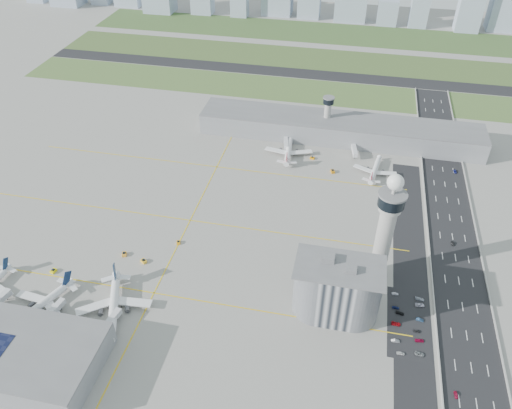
% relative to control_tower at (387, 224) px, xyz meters
% --- Properties ---
extents(ground, '(1000.00, 1000.00, 0.00)m').
position_rel_control_tower_xyz_m(ground, '(-72.00, -8.00, -35.04)').
color(ground, '#9E9B93').
extents(grass_strip_0, '(480.00, 50.00, 0.08)m').
position_rel_control_tower_xyz_m(grass_strip_0, '(-92.00, 217.00, -35.00)').
color(grass_strip_0, '#4A6C33').
rests_on(grass_strip_0, ground).
extents(grass_strip_1, '(480.00, 60.00, 0.08)m').
position_rel_control_tower_xyz_m(grass_strip_1, '(-92.00, 292.00, -35.00)').
color(grass_strip_1, '#435C2B').
rests_on(grass_strip_1, ground).
extents(grass_strip_2, '(480.00, 70.00, 0.08)m').
position_rel_control_tower_xyz_m(grass_strip_2, '(-92.00, 372.00, -35.00)').
color(grass_strip_2, '#395528').
rests_on(grass_strip_2, ground).
extents(runway, '(480.00, 22.00, 0.10)m').
position_rel_control_tower_xyz_m(runway, '(-92.00, 254.00, -34.98)').
color(runway, black).
rests_on(runway, ground).
extents(highway, '(28.00, 500.00, 0.10)m').
position_rel_control_tower_xyz_m(highway, '(43.00, -8.00, -34.99)').
color(highway, black).
rests_on(highway, ground).
extents(barrier_left, '(0.60, 500.00, 1.20)m').
position_rel_control_tower_xyz_m(barrier_left, '(29.00, -8.00, -34.44)').
color(barrier_left, '#9E9E99').
rests_on(barrier_left, ground).
extents(barrier_right, '(0.60, 500.00, 1.20)m').
position_rel_control_tower_xyz_m(barrier_right, '(57.00, -8.00, -34.44)').
color(barrier_right, '#9E9E99').
rests_on(barrier_right, ground).
extents(landside_road, '(18.00, 260.00, 0.08)m').
position_rel_control_tower_xyz_m(landside_road, '(18.00, -18.00, -35.00)').
color(landside_road, black).
rests_on(landside_road, ground).
extents(parking_lot, '(20.00, 44.00, 0.10)m').
position_rel_control_tower_xyz_m(parking_lot, '(16.00, -30.00, -34.99)').
color(parking_lot, black).
rests_on(parking_lot, ground).
extents(taxiway_line_h_0, '(260.00, 0.60, 0.01)m').
position_rel_control_tower_xyz_m(taxiway_line_h_0, '(-112.00, -38.00, -35.04)').
color(taxiway_line_h_0, yellow).
rests_on(taxiway_line_h_0, ground).
extents(taxiway_line_h_1, '(260.00, 0.60, 0.01)m').
position_rel_control_tower_xyz_m(taxiway_line_h_1, '(-112.00, 22.00, -35.04)').
color(taxiway_line_h_1, yellow).
rests_on(taxiway_line_h_1, ground).
extents(taxiway_line_h_2, '(260.00, 0.60, 0.01)m').
position_rel_control_tower_xyz_m(taxiway_line_h_2, '(-112.00, 82.00, -35.04)').
color(taxiway_line_h_2, yellow).
rests_on(taxiway_line_h_2, ground).
extents(taxiway_line_v, '(0.60, 260.00, 0.01)m').
position_rel_control_tower_xyz_m(taxiway_line_v, '(-112.00, 22.00, -35.04)').
color(taxiway_line_v, yellow).
rests_on(taxiway_line_v, ground).
extents(control_tower, '(14.00, 14.00, 64.50)m').
position_rel_control_tower_xyz_m(control_tower, '(0.00, 0.00, 0.00)').
color(control_tower, '#ADAAA5').
rests_on(control_tower, ground).
extents(secondary_tower, '(8.60, 8.60, 31.90)m').
position_rel_control_tower_xyz_m(secondary_tower, '(-42.00, 142.00, -16.24)').
color(secondary_tower, '#ADAAA5').
rests_on(secondary_tower, ground).
extents(admin_building, '(42.00, 24.00, 33.50)m').
position_rel_control_tower_xyz_m(admin_building, '(-20.01, -30.00, -19.74)').
color(admin_building, '#B2B2B7').
rests_on(admin_building, ground).
extents(terminal_pier, '(210.00, 32.00, 15.80)m').
position_rel_control_tower_xyz_m(terminal_pier, '(-32.00, 140.00, -27.14)').
color(terminal_pier, gray).
rests_on(terminal_pier, ground).
extents(near_terminal, '(84.00, 42.00, 13.00)m').
position_rel_control_tower_xyz_m(near_terminal, '(-160.07, -90.02, -28.62)').
color(near_terminal, gray).
rests_on(near_terminal, ground).
extents(airplane_near_b, '(47.18, 50.47, 11.32)m').
position_rel_control_tower_xyz_m(airplane_near_b, '(-162.73, -60.42, -29.38)').
color(airplane_near_b, white).
rests_on(airplane_near_b, ground).
extents(airplane_near_c, '(51.20, 55.03, 12.44)m').
position_rel_control_tower_xyz_m(airplane_near_c, '(-126.70, -53.24, -28.82)').
color(airplane_near_c, white).
rests_on(airplane_near_c, ground).
extents(airplane_far_a, '(38.02, 43.66, 11.48)m').
position_rel_control_tower_xyz_m(airplane_far_a, '(-65.61, 110.28, -29.30)').
color(airplane_far_a, white).
rests_on(airplane_far_a, ground).
extents(airplane_far_b, '(35.24, 39.70, 9.95)m').
position_rel_control_tower_xyz_m(airplane_far_b, '(-3.41, 98.08, -30.07)').
color(airplane_far_b, white).
rests_on(airplane_far_b, ground).
extents(jet_bridge_near_1, '(5.39, 14.31, 5.70)m').
position_rel_control_tower_xyz_m(jet_bridge_near_1, '(-155.00, -69.00, -32.19)').
color(jet_bridge_near_1, silver).
rests_on(jet_bridge_near_1, ground).
extents(jet_bridge_near_2, '(5.39, 14.31, 5.70)m').
position_rel_control_tower_xyz_m(jet_bridge_near_2, '(-125.00, -69.00, -32.19)').
color(jet_bridge_near_2, silver).
rests_on(jet_bridge_near_2, ground).
extents(jet_bridge_far_0, '(5.39, 14.31, 5.70)m').
position_rel_control_tower_xyz_m(jet_bridge_far_0, '(-70.00, 124.00, -32.19)').
color(jet_bridge_far_0, silver).
rests_on(jet_bridge_far_0, ground).
extents(jet_bridge_far_1, '(5.39, 14.31, 5.70)m').
position_rel_control_tower_xyz_m(jet_bridge_far_1, '(-20.00, 124.00, -32.19)').
color(jet_bridge_far_1, silver).
rests_on(jet_bridge_far_1, ground).
extents(tug_0, '(2.87, 3.67, 1.91)m').
position_rel_control_tower_xyz_m(tug_0, '(-170.54, -35.14, -34.09)').
color(tug_0, '#FDE808').
rests_on(tug_0, ground).
extents(tug_1, '(4.04, 3.78, 1.93)m').
position_rel_control_tower_xyz_m(tug_1, '(-125.80, -17.86, -34.07)').
color(tug_1, yellow).
rests_on(tug_1, ground).
extents(tug_2, '(3.30, 3.97, 1.97)m').
position_rel_control_tower_xyz_m(tug_2, '(-138.55, -14.92, -34.05)').
color(tug_2, '#FAA42A').
rests_on(tug_2, ground).
extents(tug_3, '(2.66, 3.23, 1.62)m').
position_rel_control_tower_xyz_m(tug_3, '(-112.13, 0.82, -34.23)').
color(tug_3, '#F7A40E').
rests_on(tug_3, ground).
extents(tug_4, '(3.30, 2.59, 1.71)m').
position_rel_control_tower_xyz_m(tug_4, '(-47.73, 106.47, -34.18)').
color(tug_4, '#FE9702').
rests_on(tug_4, ground).
extents(tug_5, '(3.48, 4.15, 2.06)m').
position_rel_control_tower_xyz_m(tug_5, '(-31.84, 92.17, -34.01)').
color(tug_5, orange).
rests_on(tug_5, ground).
extents(car_lot_0, '(3.70, 1.65, 1.23)m').
position_rel_control_tower_xyz_m(car_lot_0, '(12.07, -49.21, -34.42)').
color(car_lot_0, silver).
rests_on(car_lot_0, ground).
extents(car_lot_1, '(3.90, 1.73, 1.24)m').
position_rel_control_tower_xyz_m(car_lot_1, '(9.85, -42.67, -34.42)').
color(car_lot_1, '#A3A4AA').
rests_on(car_lot_1, ground).
extents(car_lot_2, '(4.59, 2.27, 1.25)m').
position_rel_control_tower_xyz_m(car_lot_2, '(10.12, -32.49, -34.41)').
color(car_lot_2, '#AC0C15').
rests_on(car_lot_2, ground).
extents(car_lot_3, '(4.29, 2.32, 1.18)m').
position_rel_control_tower_xyz_m(car_lot_3, '(12.03, -25.27, -34.45)').
color(car_lot_3, black).
rests_on(car_lot_3, ground).
extents(car_lot_4, '(3.53, 1.46, 1.20)m').
position_rel_control_tower_xyz_m(car_lot_4, '(10.02, -22.16, -34.44)').
color(car_lot_4, '#101C53').
rests_on(car_lot_4, ground).
extents(car_lot_5, '(3.42, 1.46, 1.10)m').
position_rel_control_tower_xyz_m(car_lot_5, '(9.81, -12.86, -34.49)').
color(car_lot_5, '#B8B7C6').
rests_on(car_lot_5, ground).
extents(car_lot_6, '(4.66, 2.70, 1.22)m').
position_rel_control_tower_xyz_m(car_lot_6, '(20.53, -47.79, -34.43)').
color(car_lot_6, gray).
rests_on(car_lot_6, ground).
extents(car_lot_7, '(4.34, 2.35, 1.19)m').
position_rel_control_tower_xyz_m(car_lot_7, '(20.83, -40.12, -34.44)').
color(car_lot_7, maroon).
rests_on(car_lot_7, ground).
extents(car_lot_8, '(3.30, 1.43, 1.11)m').
position_rel_control_tower_xyz_m(car_lot_8, '(19.83, -34.79, -34.49)').
color(car_lot_8, '#27282A').
rests_on(car_lot_8, ground).
extents(car_lot_9, '(3.81, 1.88, 1.20)m').
position_rel_control_tower_xyz_m(car_lot_9, '(21.52, -27.49, -34.44)').
color(car_lot_9, navy).
rests_on(car_lot_9, ground).
extents(car_lot_10, '(4.72, 2.45, 1.27)m').
position_rel_control_tower_xyz_m(car_lot_10, '(21.89, -17.98, -34.41)').
color(car_lot_10, silver).
rests_on(car_lot_10, ground).
extents(car_lot_11, '(4.74, 2.45, 1.31)m').
position_rel_control_tower_xyz_m(car_lot_11, '(21.97, -13.92, -34.38)').
color(car_lot_11, '#9BA2B1').
rests_on(car_lot_11, ground).
extents(car_hw_0, '(1.81, 3.68, 1.21)m').
position_rel_control_tower_xyz_m(car_hw_0, '(34.82, -65.54, -34.44)').
color(car_hw_0, '#9F1538').
rests_on(car_hw_0, ground).
extents(car_hw_1, '(1.33, 3.62, 1.18)m').
position_rel_control_tower_xyz_m(car_hw_1, '(42.36, 33.19, -34.45)').
color(car_hw_1, black).
rests_on(car_hw_1, ground).
extents(car_hw_2, '(2.43, 4.42, 1.17)m').
position_rel_control_tower_xyz_m(car_hw_2, '(50.97, 110.27, -34.45)').
color(car_hw_2, navy).
rests_on(car_hw_2, ground).
extents(car_hw_4, '(1.58, 3.74, 1.26)m').
position_rel_control_tower_xyz_m(car_hw_4, '(35.07, 173.67, -34.41)').
color(car_hw_4, gray).
rests_on(car_hw_4, ground).
extents(skyline_bldg_10, '(23.01, 18.41, 27.75)m').
position_rel_control_tower_xyz_m(skyline_bldg_10, '(1.27, 415.68, -21.17)').
color(skyline_bldg_10, '#9EADC1').
rests_on(skyline_bldg_10, ground).
extents(skyline_bldg_11, '(20.22, 16.18, 38.97)m').
position_rel_control_tower_xyz_m(skyline_bldg_11, '(36.28, 415.34, -15.56)').
color(skyline_bldg_11, '#9EADC1').
rests_on(skyline_bldg_11, ground).
extents(skyline_bldg_12, '(26.14, 20.92, 46.89)m').
position_rel_control_tower_xyz_m(skyline_bldg_12, '(90.17, 413.29, -11.60)').
color(skyline_bldg_12, '#9EADC1').
rests_on(skyline_bldg_12, ground).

